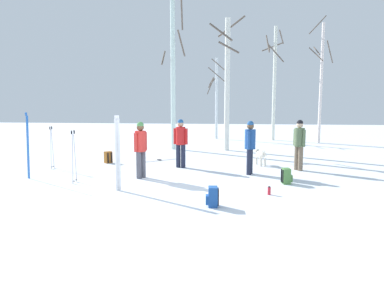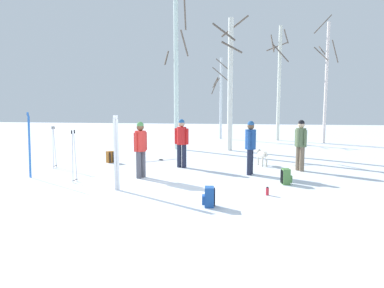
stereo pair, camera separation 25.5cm
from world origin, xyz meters
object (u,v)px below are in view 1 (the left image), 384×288
Objects in this scene: water_bottle_0 at (269,191)px; birch_tree_2 at (227,82)px; person_3 at (141,146)px; birch_tree_0 at (173,74)px; birch_tree_1 at (216,96)px; person_2 at (250,144)px; ski_pair_planted_1 at (28,146)px; ski_poles_0 at (52,146)px; dog at (260,155)px; backpack_1 at (108,157)px; ski_poles_1 at (74,155)px; backpack_0 at (213,197)px; birch_tree_3 at (274,80)px; person_1 at (299,142)px; backpack_2 at (286,176)px; ski_pair_planted_0 at (118,154)px; person_0 at (181,140)px; birch_tree_4 at (321,80)px; ski_pair_lying_0 at (158,160)px.

birch_tree_2 reaches higher than water_bottle_0.
birch_tree_0 is at bearing 91.09° from person_3.
birch_tree_1 reaches higher than person_3.
person_2 is 0.24× the size of birch_tree_0.
ski_pair_planted_1 is 1.63m from ski_poles_0.
dog is 1.95× the size of backpack_1.
ski_poles_1 is at bearing -48.26° from ski_poles_0.
birch_tree_3 is (2.99, 14.17, 3.48)m from backpack_0.
person_1 is 3.67m from water_bottle_0.
backpack_2 is (7.74, -1.37, -0.57)m from ski_poles_0.
person_2 is 0.88× the size of ski_pair_planted_0.
backpack_0 is (4.03, -1.77, -0.59)m from ski_poles_1.
person_3 is 1.14× the size of ski_poles_1.
person_0 is at bearing 147.73° from backpack_2.
person_0 is at bearing 179.27° from person_1.
birch_tree_0 reaches higher than birch_tree_1.
birch_tree_1 reaches higher than person_0.
birch_tree_4 is at bearing 67.21° from backpack_0.
person_1 reaches higher than ski_poles_0.
person_1 is 1.11× the size of ski_pair_lying_0.
ski_pair_planted_0 is 9.27× the size of water_bottle_0.
birch_tree_2 is (2.69, 8.05, 2.33)m from ski_pair_planted_0.
person_2 is 2.63m from water_bottle_0.
water_bottle_0 is 13.63m from birch_tree_3.
person_1 is 10.82m from birch_tree_1.
ski_pair_planted_0 is at bearing -18.20° from ski_pair_planted_1.
birch_tree_0 is at bearing 65.97° from ski_pair_planted_1.
birch_tree_3 is at bearing 67.15° from ski_pair_planted_0.
backpack_2 is 8.90m from birch_tree_0.
birch_tree_2 is (-1.16, 8.03, 3.20)m from water_bottle_0.
ski_pair_planted_0 is 1.67m from ski_poles_1.
dog reaches higher than backpack_0.
dog is 9.31m from birch_tree_4.
person_1 is 0.86× the size of ski_pair_planted_1.
backpack_1 is at bearing 168.38° from person_0.
ski_poles_1 reaches higher than dog.
ski_pair_planted_0 is 0.27× the size of birch_tree_4.
ski_pair_planted_1 is 0.39× the size of birch_tree_1.
person_3 is 12.99m from birch_tree_3.
backpack_1 is (-5.27, 1.50, -0.77)m from person_2.
ski_pair_planted_0 is at bearing -164.17° from backpack_2.
dog is 2.93m from backpack_2.
backpack_1 is 6.79m from backpack_2.
person_0 is 1.00× the size of person_3.
ski_pair_planted_1 is 1.33× the size of ski_poles_1.
ski_poles_1 is at bearing -147.65° from dog.
person_2 is at bearing -105.88° from dog.
dog is 0.13× the size of birch_tree_2.
ski_pair_planted_0 is at bearing -23.78° from ski_poles_1.
water_bottle_0 is at bearing -35.11° from backpack_1.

